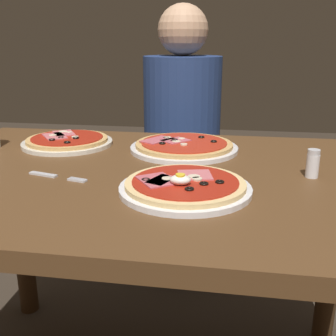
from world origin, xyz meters
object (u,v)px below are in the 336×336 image
at_px(pizza_across_right, 184,146).
at_px(fork, 53,176).
at_px(diner_person, 181,156).
at_px(dining_table, 145,211).
at_px(pizza_foreground, 185,186).
at_px(salt_shaker, 313,164).
at_px(pizza_across_left, 67,141).

height_order(pizza_across_right, fork, pizza_across_right).
relative_size(fork, diner_person, 0.13).
bearing_deg(dining_table, fork, -157.42).
distance_m(pizza_foreground, diner_person, 0.91).
bearing_deg(pizza_foreground, diner_person, 97.85).
bearing_deg(pizza_across_right, dining_table, -109.42).
bearing_deg(salt_shaker, pizza_foreground, -153.13).
distance_m(dining_table, salt_shaker, 0.42).
xyz_separation_m(pizza_foreground, pizza_across_right, (-0.04, 0.34, -0.00)).
height_order(pizza_across_right, diner_person, diner_person).
height_order(pizza_across_left, fork, pizza_across_left).
distance_m(pizza_across_left, fork, 0.31).
bearing_deg(pizza_across_left, pizza_foreground, -40.51).
bearing_deg(dining_table, diner_person, 90.28).
relative_size(pizza_foreground, salt_shaker, 4.20).
bearing_deg(pizza_across_right, pizza_across_left, 178.92).
relative_size(pizza_across_right, salt_shaker, 4.67).
bearing_deg(dining_table, pizza_across_right, 70.58).
xyz_separation_m(pizza_across_left, salt_shaker, (0.69, -0.20, 0.02)).
xyz_separation_m(dining_table, pizza_foreground, (0.12, -0.13, 0.12)).
xyz_separation_m(dining_table, diner_person, (-0.00, 0.75, -0.06)).
relative_size(fork, salt_shaker, 2.33).
bearing_deg(dining_table, salt_shaker, 1.78).
xyz_separation_m(pizza_across_left, diner_person, (0.28, 0.53, -0.18)).
relative_size(dining_table, pizza_across_right, 4.00).
distance_m(dining_table, pizza_across_left, 0.38).
distance_m(dining_table, diner_person, 0.75).
height_order(salt_shaker, diner_person, diner_person).
distance_m(pizza_across_left, pizza_across_right, 0.36).
height_order(dining_table, fork, fork).
height_order(pizza_foreground, fork, pizza_foreground).
distance_m(dining_table, fork, 0.24).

